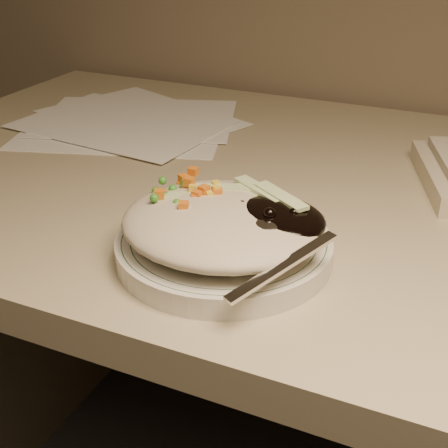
% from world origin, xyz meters
% --- Properties ---
extents(desk, '(1.40, 0.70, 0.74)m').
position_xyz_m(desk, '(0.00, 1.38, 0.54)').
color(desk, tan).
rests_on(desk, ground).
extents(plate, '(0.21, 0.21, 0.02)m').
position_xyz_m(plate, '(-0.11, 1.17, 0.75)').
color(plate, silver).
rests_on(plate, desk).
extents(plate_rim, '(0.20, 0.20, 0.00)m').
position_xyz_m(plate_rim, '(-0.11, 1.17, 0.76)').
color(plate_rim, '#144723').
rests_on(plate_rim, plate).
extents(meal, '(0.21, 0.19, 0.05)m').
position_xyz_m(meal, '(-0.11, 1.17, 0.78)').
color(meal, '#B5AC93').
rests_on(meal, plate).
extents(papers, '(0.36, 0.36, 0.00)m').
position_xyz_m(papers, '(-0.42, 1.49, 0.74)').
color(papers, white).
rests_on(papers, desk).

